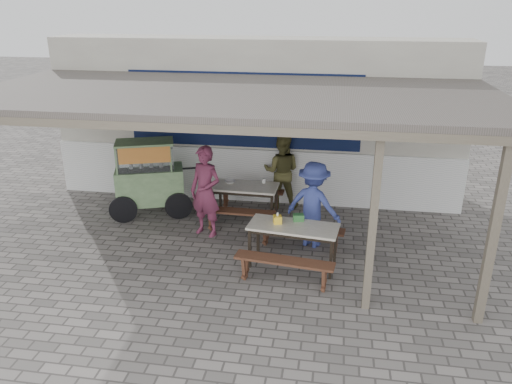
{
  "coord_description": "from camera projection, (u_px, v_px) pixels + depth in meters",
  "views": [
    {
      "loc": [
        1.76,
        -7.35,
        4.25
      ],
      "look_at": [
        0.42,
        0.9,
        1.02
      ],
      "focal_mm": 35.0,
      "sensor_mm": 36.0,
      "label": 1
    }
  ],
  "objects": [
    {
      "name": "donation_box",
      "position": [
        298.0,
        218.0,
        8.43
      ],
      "size": [
        0.2,
        0.15,
        0.12
      ],
      "primitive_type": "cube",
      "rotation": [
        0.0,
        0.0,
        0.2
      ],
      "color": "#327136",
      "rests_on": "table_right"
    },
    {
      "name": "table_left",
      "position": [
        245.0,
        189.0,
        10.07
      ],
      "size": [
        1.34,
        0.72,
        0.75
      ],
      "rotation": [
        0.0,
        0.0,
        -0.03
      ],
      "color": "silver",
      "rests_on": "ground"
    },
    {
      "name": "condiment_jar",
      "position": [
        264.0,
        181.0,
        10.19
      ],
      "size": [
        0.08,
        0.08,
        0.09
      ],
      "primitive_type": "cylinder",
      "color": "silver",
      "rests_on": "table_left"
    },
    {
      "name": "table_right",
      "position": [
        293.0,
        230.0,
        8.3
      ],
      "size": [
        1.55,
        0.81,
        0.75
      ],
      "rotation": [
        0.0,
        0.0,
        -0.12
      ],
      "color": "silver",
      "rests_on": "ground"
    },
    {
      "name": "bench_right_wall",
      "position": [
        300.0,
        232.0,
        8.98
      ],
      "size": [
        1.61,
        0.47,
        0.45
      ],
      "rotation": [
        0.0,
        0.0,
        -0.12
      ],
      "color": "brown",
      "rests_on": "ground"
    },
    {
      "name": "condiment_bowl",
      "position": [
        230.0,
        182.0,
        10.18
      ],
      "size": [
        0.27,
        0.27,
        0.05
      ],
      "primitive_type": "imported",
      "rotation": [
        0.0,
        0.0,
        0.28
      ],
      "color": "silver",
      "rests_on": "table_left"
    },
    {
      "name": "back_wall",
      "position": [
        257.0,
        120.0,
        11.24
      ],
      "size": [
        9.0,
        1.28,
        3.5
      ],
      "color": "beige",
      "rests_on": "ground"
    },
    {
      "name": "bench_right_street",
      "position": [
        284.0,
        266.0,
        7.84
      ],
      "size": [
        1.61,
        0.47,
        0.45
      ],
      "rotation": [
        0.0,
        0.0,
        -0.12
      ],
      "color": "brown",
      "rests_on": "ground"
    },
    {
      "name": "ground",
      "position": [
        224.0,
        264.0,
        8.57
      ],
      "size": [
        60.0,
        60.0,
        0.0
      ],
      "primitive_type": "plane",
      "color": "slate",
      "rests_on": "ground"
    },
    {
      "name": "bench_left_wall",
      "position": [
        251.0,
        194.0,
        10.73
      ],
      "size": [
        1.42,
        0.32,
        0.45
      ],
      "rotation": [
        0.0,
        0.0,
        -0.03
      ],
      "color": "brown",
      "rests_on": "ground"
    },
    {
      "name": "bench_left_street",
      "position": [
        239.0,
        216.0,
        9.66
      ],
      "size": [
        1.42,
        0.32,
        0.45
      ],
      "rotation": [
        0.0,
        0.0,
        -0.03
      ],
      "color": "brown",
      "rests_on": "ground"
    },
    {
      "name": "vendor_cart",
      "position": [
        149.0,
        175.0,
        10.3
      ],
      "size": [
        1.86,
        1.22,
        1.59
      ],
      "rotation": [
        0.0,
        0.0,
        0.34
      ],
      "color": "#7DA16B",
      "rests_on": "ground"
    },
    {
      "name": "tissue_box",
      "position": [
        277.0,
        219.0,
        8.33
      ],
      "size": [
        0.16,
        0.16,
        0.13
      ],
      "primitive_type": "cube",
      "rotation": [
        0.0,
        0.0,
        0.27
      ],
      "color": "yellow",
      "rests_on": "table_right"
    },
    {
      "name": "patron_street_side",
      "position": [
        206.0,
        192.0,
        9.38
      ],
      "size": [
        0.74,
        0.61,
        1.75
      ],
      "primitive_type": "imported",
      "rotation": [
        0.0,
        0.0,
        -0.35
      ],
      "color": "#692842",
      "rests_on": "ground"
    },
    {
      "name": "patron_wall_side",
      "position": [
        282.0,
        171.0,
        10.71
      ],
      "size": [
        0.8,
        0.63,
        1.62
      ],
      "primitive_type": "imported",
      "rotation": [
        0.0,
        0.0,
        3.11
      ],
      "color": "brown",
      "rests_on": "ground"
    },
    {
      "name": "patron_right_table",
      "position": [
        313.0,
        205.0,
        8.98
      ],
      "size": [
        1.18,
        0.92,
        1.6
      ],
      "primitive_type": "imported",
      "rotation": [
        0.0,
        0.0,
        2.78
      ],
      "color": "#3A4799",
      "rests_on": "ground"
    },
    {
      "name": "warung_roof",
      "position": [
        233.0,
        97.0,
        8.41
      ],
      "size": [
        9.0,
        4.21,
        2.81
      ],
      "color": "#574F4B",
      "rests_on": "ground"
    }
  ]
}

